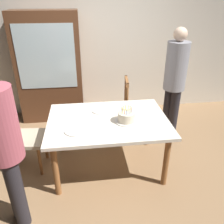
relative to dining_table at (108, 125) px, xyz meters
name	(u,v)px	position (x,y,z in m)	size (l,w,h in m)	color
ground	(108,165)	(0.00, 0.00, -0.64)	(6.40, 6.40, 0.00)	#93704C
back_wall	(97,44)	(0.00, 1.85, 0.66)	(6.40, 0.10, 2.60)	silver
dining_table	(108,125)	(0.00, 0.00, 0.00)	(1.49, 1.05, 0.73)	silver
birthday_cake	(127,117)	(0.22, -0.08, 0.14)	(0.28, 0.28, 0.19)	silver
plate_near_celebrant	(74,131)	(-0.41, -0.24, 0.09)	(0.22, 0.22, 0.01)	white
plate_far_side	(101,111)	(-0.07, 0.24, 0.09)	(0.22, 0.22, 0.01)	white
fork_near_celebrant	(60,133)	(-0.57, -0.25, 0.09)	(0.18, 0.02, 0.01)	silver
fork_far_side	(88,111)	(-0.23, 0.25, 0.09)	(0.18, 0.02, 0.01)	silver
fork_near_guest	(134,127)	(0.29, -0.23, 0.09)	(0.18, 0.02, 0.01)	silver
chair_spindle_back	(116,108)	(0.22, 0.84, -0.19)	(0.48, 0.48, 0.95)	tan
chair_upholstered	(19,133)	(-1.13, 0.13, -0.11)	(0.48, 0.48, 0.95)	tan
person_celebrant	(4,144)	(-1.00, -0.73, 0.31)	(0.32, 0.32, 1.66)	#262328
person_guest	(175,79)	(1.07, 0.63, 0.34)	(0.32, 0.32, 1.73)	#262328
china_cabinet	(50,68)	(-0.86, 1.56, 0.31)	(1.10, 0.45, 1.90)	#56331E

